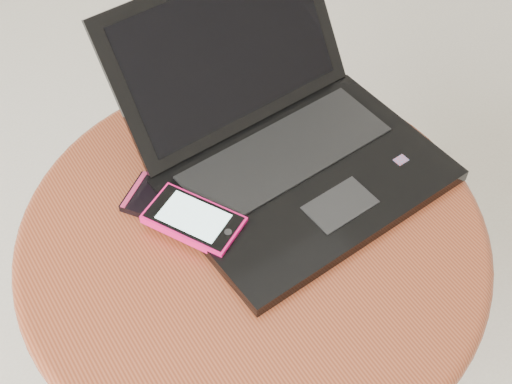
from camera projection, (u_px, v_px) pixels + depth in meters
table at (253, 272)px, 0.88m from camera, size 0.57×0.57×0.45m
laptop at (284, 142)px, 0.85m from camera, size 0.35×0.36×0.19m
phone_black at (173, 204)px, 0.82m from camera, size 0.12×0.13×0.01m
phone_pink at (194, 220)px, 0.79m from camera, size 0.11×0.13×0.01m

